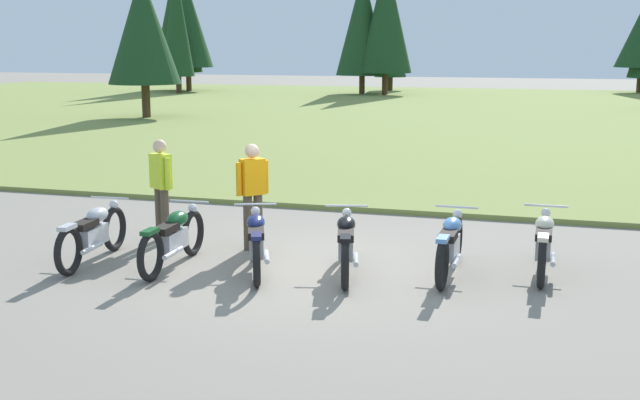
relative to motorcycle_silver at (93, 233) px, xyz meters
The scene contains 11 objects.
ground_plane 3.23m from the motorcycle_silver, ahead, with size 140.00×140.00×0.00m, color gray.
grass_moorland 26.76m from the motorcycle_silver, 83.22° to the left, with size 80.00×44.00×0.10m, color olive.
forest_treeline 38.24m from the motorcycle_silver, 87.50° to the left, with size 46.96×28.90×8.63m.
motorcycle_silver is the anchor object (origin of this frame).
motorcycle_british_green 1.26m from the motorcycle_silver, ahead, with size 0.62×2.10×0.88m.
motorcycle_navy 2.50m from the motorcycle_silver, ahead, with size 0.94×1.99×0.88m.
motorcycle_black 3.77m from the motorcycle_silver, ahead, with size 0.76×2.06×0.88m.
motorcycle_sky_blue 5.20m from the motorcycle_silver, ahead, with size 0.62×2.10×0.88m.
motorcycle_cream 6.51m from the motorcycle_silver, 11.09° to the left, with size 0.62×2.10×0.88m.
rider_near_row_end 1.60m from the motorcycle_silver, 76.18° to the left, with size 0.47×0.38×1.67m.
rider_in_hivis_vest 2.47m from the motorcycle_silver, 34.51° to the left, with size 0.41×0.43×1.67m.
Camera 1 is at (3.27, -10.47, 3.16)m, focal length 44.48 mm.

